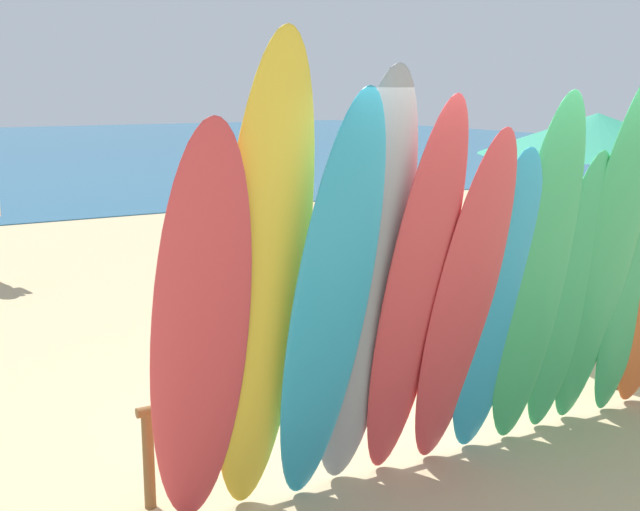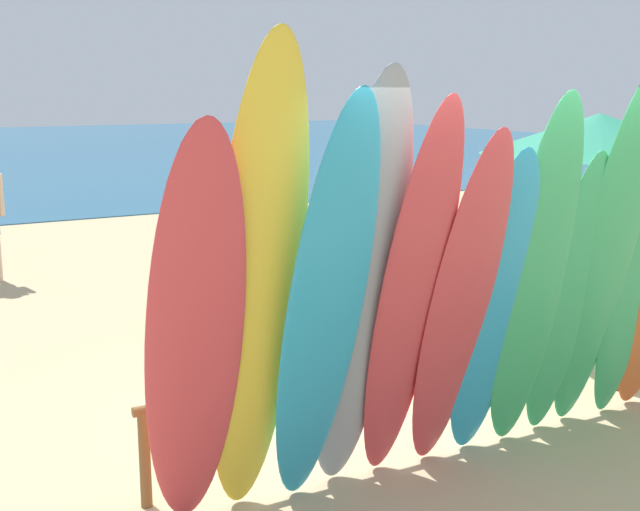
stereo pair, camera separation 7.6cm
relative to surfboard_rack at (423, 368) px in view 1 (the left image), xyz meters
The scene contains 17 objects.
ground 14.01m from the surfboard_rack, 90.00° to the left, with size 60.00×60.00×0.00m, color tan.
surfboard_rack is the anchor object (origin of this frame).
surfboard_red_0 2.07m from the surfboard_rack, 164.11° to the right, with size 0.54×0.06×2.45m, color #D13D42.
surfboard_yellow_1 1.84m from the surfboard_rack, 160.19° to the right, with size 0.54×0.08×2.87m, color yellow.
surfboard_teal_2 1.50m from the surfboard_rack, 150.93° to the right, with size 0.52×0.08×2.60m, color #289EC6.
surfboard_grey_3 1.27m from the surfboard_rack, 147.94° to the right, with size 0.56×0.07×2.70m, color #999EA3.
surfboard_red_4 1.05m from the surfboard_rack, 131.88° to the right, with size 0.48×0.08×2.55m, color #D13D42.
surfboard_red_5 0.84m from the surfboard_rack, 102.45° to the right, with size 0.54×0.07×2.35m, color #D13D42.
surfboard_teal_6 0.77m from the surfboard_rack, 68.07° to the right, with size 0.54×0.06×2.19m, color #289EC6.
surfboard_green_7 1.04m from the surfboard_rack, 45.72° to the right, with size 0.53×0.08×2.53m, color #38B266.
surfboard_green_8 1.14m from the surfboard_rack, 28.51° to the right, with size 0.49×0.08×2.14m, color #38B266.
surfboard_green_9 1.51m from the surfboard_rack, 25.58° to the right, with size 0.52×0.08×2.72m, color #38B266.
surfboard_green_10 1.75m from the surfboard_rack, 16.78° to the right, with size 0.54×0.08×2.24m, color #38B266.
beachgoer_photographing 4.45m from the surfboard_rack, 51.11° to the left, with size 0.54×0.45×1.74m.
beachgoer_midbeach 4.66m from the surfboard_rack, 76.26° to the left, with size 0.55×0.39×1.65m.
beach_chair_red 4.42m from the surfboard_rack, 37.81° to the left, with size 0.64×0.83×0.79m.
beach_umbrella 3.53m from the surfboard_rack, 22.17° to the left, with size 2.29×2.29×2.26m.
Camera 1 is at (-3.44, -4.52, 2.50)m, focal length 46.54 mm.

